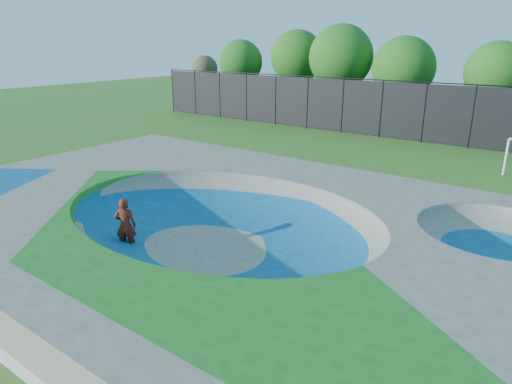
% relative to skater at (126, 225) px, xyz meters
% --- Properties ---
extents(ground, '(120.00, 120.00, 0.00)m').
position_rel_skater_xyz_m(ground, '(2.43, 1.82, -0.92)').
color(ground, '#31621B').
rests_on(ground, ground).
extents(skate_deck, '(22.00, 14.00, 1.50)m').
position_rel_skater_xyz_m(skate_deck, '(2.43, 1.82, -0.17)').
color(skate_deck, gray).
rests_on(skate_deck, ground).
extents(skater, '(0.80, 0.75, 1.84)m').
position_rel_skater_xyz_m(skater, '(0.00, 0.00, 0.00)').
color(skater, red).
rests_on(skater, ground).
extents(skateboard, '(0.75, 0.65, 0.05)m').
position_rel_skater_xyz_m(skateboard, '(0.00, 0.00, -0.89)').
color(skateboard, black).
rests_on(skateboard, ground).
extents(fence, '(48.09, 0.09, 4.04)m').
position_rel_skater_xyz_m(fence, '(2.43, 22.82, 1.18)').
color(fence, black).
rests_on(fence, ground).
extents(treeline, '(51.60, 7.43, 8.49)m').
position_rel_skater_xyz_m(treeline, '(5.29, 27.64, 4.10)').
color(treeline, '#472D23').
rests_on(treeline, ground).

